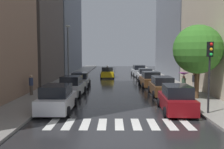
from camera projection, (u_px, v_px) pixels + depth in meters
name	position (u px, v px, depth m)	size (l,w,h in m)	color
ground_plane	(116.00, 80.00, 35.15)	(28.00, 72.00, 0.04)	#232326
sidewalk_left	(69.00, 80.00, 35.18)	(3.00, 72.00, 0.15)	gray
sidewalk_right	(163.00, 80.00, 35.10)	(3.00, 72.00, 0.15)	gray
crosswalk_stripes	(119.00, 124.00, 13.59)	(7.65, 2.20, 0.01)	silver
building_left_mid	(31.00, 23.00, 32.86)	(6.00, 12.55, 15.29)	#564C47
building_left_far	(60.00, 31.00, 50.82)	(6.00, 21.54, 16.32)	slate
building_right_mid	(184.00, 31.00, 40.88)	(6.00, 18.23, 14.61)	slate
parked_car_left_nearest	(57.00, 99.00, 16.42)	(2.12, 4.36, 1.75)	silver
parked_car_left_second	(72.00, 87.00, 22.44)	(2.15, 4.31, 1.77)	#B2B7BF
parked_car_left_third	(80.00, 80.00, 27.91)	(2.13, 4.17, 1.64)	#B2B7BF
parked_car_right_nearest	(176.00, 100.00, 16.23)	(2.16, 4.46, 1.76)	maroon
parked_car_right_second	(162.00, 87.00, 22.66)	(2.05, 4.49, 1.69)	brown
parked_car_right_third	(150.00, 80.00, 28.24)	(2.27, 4.11, 1.72)	brown
parked_car_right_fourth	(145.00, 75.00, 34.44)	(2.08, 4.39, 1.65)	silver
parked_car_right_fifth	(139.00, 71.00, 41.15)	(2.26, 4.85, 1.79)	#B2B7BF
taxi_midroad	(107.00, 72.00, 38.93)	(2.15, 4.52, 1.81)	yellow
pedestrian_foreground	(31.00, 84.00, 21.94)	(0.36, 0.36, 1.75)	brown
pedestrian_near_tree	(184.00, 79.00, 22.38)	(0.96, 0.96, 1.90)	#38513D
pedestrian_by_kerb	(194.00, 75.00, 24.73)	(1.08, 1.08, 1.98)	gray
street_tree_right	(198.00, 49.00, 20.13)	(3.88, 3.88, 5.85)	#513823
traffic_light_right_corner	(210.00, 61.00, 15.22)	(0.30, 0.42, 4.30)	black
lamp_post_left	(68.00, 50.00, 29.44)	(0.60, 0.28, 6.77)	#595B60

